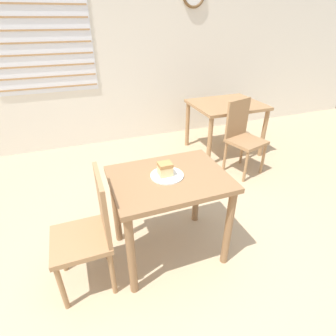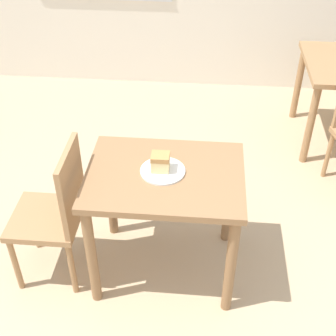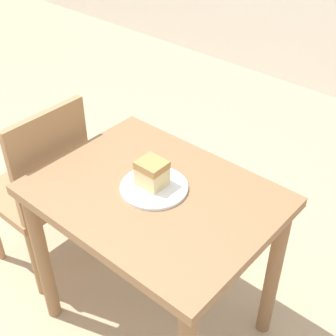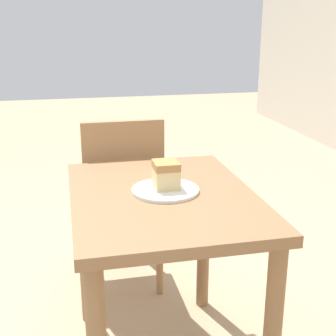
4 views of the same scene
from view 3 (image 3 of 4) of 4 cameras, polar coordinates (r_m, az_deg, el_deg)
The scene contains 4 objects.
dining_table_near at distance 1.78m, azimuth -1.61°, elevation -6.33°, with size 0.87×0.66×0.76m.
chair_near_window at distance 2.20m, azimuth -15.11°, elevation -2.20°, with size 0.40×0.40×0.93m.
plate at distance 1.70m, azimuth -1.72°, elevation -2.36°, with size 0.25×0.25×0.01m.
cake_slice at distance 1.68m, azimuth -1.96°, elevation -0.61°, with size 0.10×0.09×0.10m.
Camera 3 is at (0.93, -0.48, 1.85)m, focal length 50.00 mm.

